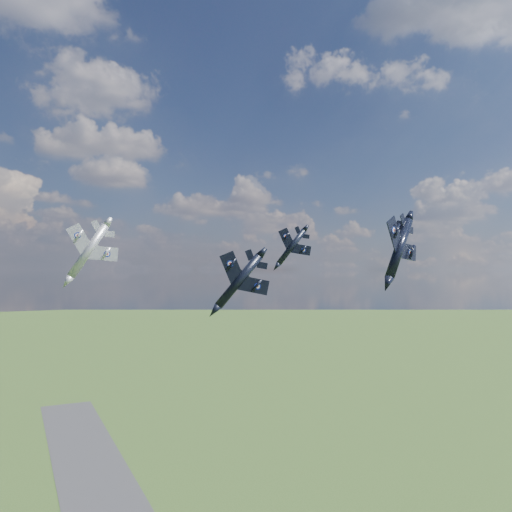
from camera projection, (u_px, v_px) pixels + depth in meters
name	position (u px, v px, depth m)	size (l,w,h in m)	color
jet_lead_navy	(239.00, 281.00, 84.85)	(10.84, 15.11, 3.13)	black
jet_right_navy	(399.00, 248.00, 84.08)	(11.72, 16.34, 3.38)	black
jet_high_navy	(291.00, 247.00, 113.02)	(9.35, 13.03, 2.70)	black
jet_left_silver	(88.00, 251.00, 87.02)	(10.54, 14.70, 3.04)	#A1A2AB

